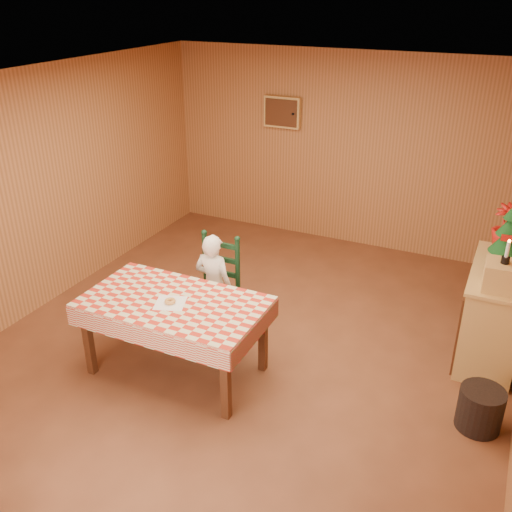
{
  "coord_description": "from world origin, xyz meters",
  "views": [
    {
      "loc": [
        2.13,
        -4.3,
        3.35
      ],
      "look_at": [
        0.0,
        0.2,
        0.95
      ],
      "focal_mm": 40.0,
      "sensor_mm": 36.0,
      "label": 1
    }
  ],
  "objects_px": {
    "dining_table": "(174,308)",
    "shelf_unit": "(493,312)",
    "christmas_tree": "(510,233)",
    "crate": "(502,276)",
    "ladder_chair": "(217,288)",
    "seated_child": "(214,286)",
    "storage_bin": "(480,409)"
  },
  "relations": [
    {
      "from": "ladder_chair",
      "to": "christmas_tree",
      "type": "relative_size",
      "value": 1.74
    },
    {
      "from": "shelf_unit",
      "to": "christmas_tree",
      "type": "xyz_separation_m",
      "value": [
        0.01,
        0.25,
        0.74
      ]
    },
    {
      "from": "ladder_chair",
      "to": "shelf_unit",
      "type": "distance_m",
      "value": 2.73
    },
    {
      "from": "ladder_chair",
      "to": "storage_bin",
      "type": "bearing_deg",
      "value": -7.81
    },
    {
      "from": "seated_child",
      "to": "shelf_unit",
      "type": "bearing_deg",
      "value": -162.3
    },
    {
      "from": "christmas_tree",
      "to": "dining_table",
      "type": "bearing_deg",
      "value": -145.36
    },
    {
      "from": "seated_child",
      "to": "christmas_tree",
      "type": "bearing_deg",
      "value": -157.56
    },
    {
      "from": "shelf_unit",
      "to": "crate",
      "type": "xyz_separation_m",
      "value": [
        0.01,
        -0.4,
        0.59
      ]
    },
    {
      "from": "shelf_unit",
      "to": "christmas_tree",
      "type": "height_order",
      "value": "christmas_tree"
    },
    {
      "from": "dining_table",
      "to": "seated_child",
      "type": "bearing_deg",
      "value": 90.0
    },
    {
      "from": "dining_table",
      "to": "ladder_chair",
      "type": "xyz_separation_m",
      "value": [
        -0.0,
        0.79,
        -0.18
      ]
    },
    {
      "from": "ladder_chair",
      "to": "storage_bin",
      "type": "xyz_separation_m",
      "value": [
        2.67,
        -0.37,
        -0.32
      ]
    },
    {
      "from": "shelf_unit",
      "to": "storage_bin",
      "type": "xyz_separation_m",
      "value": [
        0.05,
        -1.14,
        -0.28
      ]
    },
    {
      "from": "shelf_unit",
      "to": "storage_bin",
      "type": "height_order",
      "value": "shelf_unit"
    },
    {
      "from": "dining_table",
      "to": "shelf_unit",
      "type": "bearing_deg",
      "value": 30.87
    },
    {
      "from": "dining_table",
      "to": "storage_bin",
      "type": "relative_size",
      "value": 4.5
    },
    {
      "from": "crate",
      "to": "storage_bin",
      "type": "bearing_deg",
      "value": -87.09
    },
    {
      "from": "christmas_tree",
      "to": "shelf_unit",
      "type": "bearing_deg",
      "value": -91.98
    },
    {
      "from": "ladder_chair",
      "to": "storage_bin",
      "type": "distance_m",
      "value": 2.71
    },
    {
      "from": "seated_child",
      "to": "christmas_tree",
      "type": "xyz_separation_m",
      "value": [
        2.63,
        1.09,
        0.65
      ]
    },
    {
      "from": "storage_bin",
      "to": "dining_table",
      "type": "bearing_deg",
      "value": -171.02
    },
    {
      "from": "ladder_chair",
      "to": "seated_child",
      "type": "relative_size",
      "value": 0.96
    },
    {
      "from": "christmas_tree",
      "to": "storage_bin",
      "type": "distance_m",
      "value": 1.73
    },
    {
      "from": "storage_bin",
      "to": "shelf_unit",
      "type": "bearing_deg",
      "value": 92.32
    },
    {
      "from": "ladder_chair",
      "to": "crate",
      "type": "distance_m",
      "value": 2.71
    },
    {
      "from": "dining_table",
      "to": "ladder_chair",
      "type": "distance_m",
      "value": 0.81
    },
    {
      "from": "ladder_chair",
      "to": "seated_child",
      "type": "xyz_separation_m",
      "value": [
        0.0,
        -0.06,
        0.06
      ]
    },
    {
      "from": "christmas_tree",
      "to": "storage_bin",
      "type": "relative_size",
      "value": 1.69
    },
    {
      "from": "seated_child",
      "to": "shelf_unit",
      "type": "distance_m",
      "value": 2.75
    },
    {
      "from": "dining_table",
      "to": "seated_child",
      "type": "relative_size",
      "value": 1.47
    },
    {
      "from": "dining_table",
      "to": "crate",
      "type": "bearing_deg",
      "value": 23.92
    },
    {
      "from": "shelf_unit",
      "to": "christmas_tree",
      "type": "relative_size",
      "value": 2.0
    }
  ]
}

